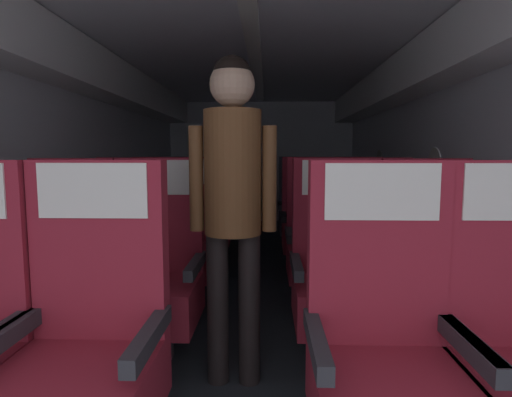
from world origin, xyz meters
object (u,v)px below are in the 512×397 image
at_px(seat_d_right_aisle, 359,224).
at_px(flight_attendant, 233,186).
at_px(seat_e_right_window, 300,211).
at_px(seat_d_left_window, 155,223).
at_px(seat_a_left_aisle, 87,349).
at_px(seat_b_right_aisle, 430,278).
at_px(seat_d_right_window, 307,223).
at_px(seat_e_left_window, 176,211).
at_px(seat_b_right_window, 338,276).
at_px(seat_b_left_window, 66,275).
at_px(seat_a_right_window, 385,356).
at_px(seat_c_right_window, 319,243).
at_px(seat_d_left_aisle, 204,223).
at_px(seat_c_left_window, 125,241).
at_px(seat_e_right_aisle, 341,211).
at_px(seat_b_left_aisle, 156,275).
at_px(seat_c_right_aisle, 382,243).
at_px(seat_e_left_aisle, 214,211).
at_px(seat_c_left_aisle, 186,242).

bearing_deg(seat_d_right_aisle, flight_attendant, -117.75).
bearing_deg(seat_e_right_window, seat_d_left_window, -149.06).
relative_size(seat_a_left_aisle, seat_d_right_aisle, 1.00).
distance_m(seat_b_right_aisle, flight_attendant, 1.22).
relative_size(seat_d_right_window, seat_e_left_window, 1.00).
bearing_deg(seat_b_right_window, seat_b_left_window, -179.40).
relative_size(seat_a_right_window, seat_d_right_aisle, 1.00).
distance_m(seat_c_right_window, seat_e_left_window, 2.38).
height_order(seat_d_left_aisle, seat_e_right_window, same).
xyz_separation_m(seat_a_left_aisle, seat_d_left_aisle, (-0.01, 2.71, 0.00)).
distance_m(seat_c_left_window, seat_d_left_aisle, 1.03).
height_order(seat_a_left_aisle, seat_e_right_window, same).
bearing_deg(seat_d_left_window, seat_c_right_window, -30.48).
distance_m(seat_a_right_window, seat_c_right_window, 1.81).
bearing_deg(seat_e_right_aisle, seat_b_left_aisle, -119.24).
distance_m(seat_b_left_aisle, seat_d_left_window, 1.87).
bearing_deg(seat_b_left_aisle, seat_c_right_window, 40.94).
bearing_deg(seat_b_right_aisle, seat_b_right_window, 177.66).
distance_m(seat_c_right_aisle, seat_d_left_window, 2.21).
distance_m(seat_a_right_window, seat_d_right_aisle, 2.75).
xyz_separation_m(seat_a_right_window, seat_d_left_aisle, (-1.04, 2.73, 0.00)).
distance_m(seat_b_left_aisle, seat_e_left_window, 2.76).
xyz_separation_m(seat_a_right_window, seat_d_right_window, (-0.00, 2.73, 0.00)).
bearing_deg(seat_c_left_window, flight_attendant, -50.39).
xyz_separation_m(seat_b_right_window, seat_e_right_window, (-0.01, 2.70, 0.00)).
bearing_deg(seat_e_left_aisle, seat_c_left_window, -105.03).
bearing_deg(seat_b_left_aisle, seat_b_left_window, -179.71).
relative_size(seat_a_left_aisle, seat_e_left_window, 1.00).
bearing_deg(seat_c_left_window, seat_b_left_aisle, -61.52).
height_order(seat_e_left_window, flight_attendant, flight_attendant).
distance_m(seat_b_left_aisle, seat_d_right_aisle, 2.36).
height_order(seat_c_left_aisle, seat_d_left_window, same).
height_order(seat_d_right_window, seat_e_right_window, same).
bearing_deg(seat_b_right_aisle, seat_d_left_window, 138.31).
height_order(seat_b_right_aisle, seat_d_right_window, same).
height_order(seat_a_right_window, flight_attendant, flight_attendant).
bearing_deg(flight_attendant, seat_c_right_window, 59.63).
bearing_deg(seat_b_right_window, seat_c_right_aisle, 61.34).
height_order(seat_b_right_window, seat_e_right_window, same).
bearing_deg(seat_c_left_window, seat_e_right_window, 49.80).
xyz_separation_m(seat_d_left_aisle, seat_d_right_aisle, (1.55, -0.02, 0.00)).
height_order(seat_b_left_aisle, seat_c_left_aisle, same).
bearing_deg(seat_e_left_aisle, seat_c_left_aisle, -89.61).
bearing_deg(flight_attendant, seat_c_left_window, 125.91).
bearing_deg(seat_c_left_window, seat_d_left_window, 90.00).
height_order(seat_c_left_window, seat_e_left_aisle, same).
relative_size(seat_e_left_window, seat_e_right_window, 1.00).
xyz_separation_m(seat_d_right_aisle, seat_e_right_window, (-0.51, 0.92, 0.00)).
xyz_separation_m(seat_c_right_window, seat_e_right_aisle, (0.48, 1.81, 0.00)).
bearing_deg(seat_e_right_aisle, seat_c_left_window, -138.27).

